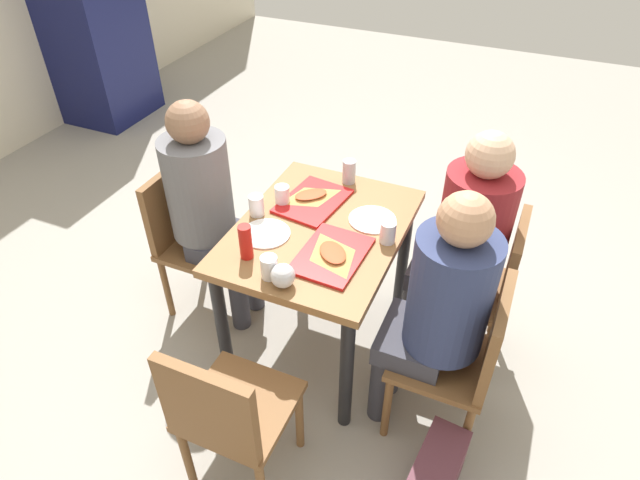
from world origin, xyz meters
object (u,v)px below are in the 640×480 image
object	(u,v)px
pizza_slice_a	(333,253)
plastic_cup_b	(388,232)
paper_plate_near_edge	(372,220)
drink_fridge	(90,7)
paper_plate_center	(266,234)
pizza_slice_b	(311,195)
main_table	(320,247)
chair_far_side	(190,233)
handbag	(436,474)
plastic_cup_c	(269,267)
plastic_cup_d	(282,196)
chair_near_right	(485,281)
tray_red_near	(332,255)
chair_left_end	(227,413)
chair_near_left	(464,355)
person_far_side	(206,200)
plastic_cup_a	(256,205)
person_in_red	(439,303)
person_in_brown_jacket	(464,233)
tray_red_far	(313,201)
foil_bundle	(283,276)
soda_can	(349,172)
condiment_bottle	(246,242)

from	to	relation	value
pizza_slice_a	plastic_cup_b	distance (m)	0.27
paper_plate_near_edge	drink_fridge	size ratio (longest dim) A/B	0.12
paper_plate_center	drink_fridge	distance (m)	3.27
pizza_slice_b	main_table	bearing A→B (deg)	-145.33
chair_far_side	pizza_slice_a	xyz separation A→B (m)	(-0.18, -0.89, 0.29)
handbag	paper_plate_near_edge	bearing A→B (deg)	37.51
plastic_cup_c	plastic_cup_d	xyz separation A→B (m)	(0.48, 0.18, 0.00)
main_table	plastic_cup_c	xyz separation A→B (m)	(-0.39, 0.05, 0.17)
chair_near_right	plastic_cup_c	bearing A→B (deg)	127.89
plastic_cup_d	tray_red_near	bearing A→B (deg)	-125.92
drink_fridge	tray_red_near	bearing A→B (deg)	-122.96
tray_red_near	plastic_cup_b	distance (m)	0.27
chair_left_end	paper_plate_near_edge	bearing A→B (deg)	-11.26
chair_near_left	chair_near_right	distance (m)	0.48
handbag	person_far_side	bearing A→B (deg)	66.76
paper_plate_near_edge	plastic_cup_a	bearing A→B (deg)	108.23
plastic_cup_a	drink_fridge	distance (m)	3.11
person_in_red	pizza_slice_b	distance (m)	0.85
paper_plate_near_edge	handbag	distance (m)	1.11
chair_near_right	person_in_brown_jacket	world-z (taller)	person_in_brown_jacket
person_far_side	plastic_cup_d	xyz separation A→B (m)	(0.10, -0.37, 0.07)
person_far_side	tray_red_far	distance (m)	0.53
paper_plate_near_edge	plastic_cup_d	size ratio (longest dim) A/B	2.20
main_table	chair_far_side	size ratio (longest dim) A/B	1.16
tray_red_near	drink_fridge	size ratio (longest dim) A/B	0.19
person_in_red	foil_bundle	world-z (taller)	person_in_red
handbag	paper_plate_center	bearing A→B (deg)	65.23
plastic_cup_c	soda_can	xyz separation A→B (m)	(0.80, -0.04, 0.01)
chair_near_right	tray_red_near	size ratio (longest dim) A/B	2.31
plastic_cup_a	handbag	distance (m)	1.38
tray_red_near	foil_bundle	size ratio (longest dim) A/B	3.60
paper_plate_near_edge	foil_bundle	distance (m)	0.59
chair_near_right	condiment_bottle	world-z (taller)	condiment_bottle
person_in_brown_jacket	paper_plate_near_edge	size ratio (longest dim) A/B	5.64
plastic_cup_b	person_in_red	bearing A→B (deg)	-131.52
chair_near_left	condiment_bottle	distance (m)	1.01
pizza_slice_a	condiment_bottle	size ratio (longest dim) A/B	1.65
person_in_brown_jacket	paper_plate_center	bearing A→B (deg)	115.41
chair_near_left	person_far_side	world-z (taller)	person_far_side
person_in_brown_jacket	foil_bundle	world-z (taller)	person_in_brown_jacket
chair_far_side	person_far_side	size ratio (longest dim) A/B	0.67
chair_left_end	condiment_bottle	size ratio (longest dim) A/B	5.19
plastic_cup_c	condiment_bottle	xyz separation A→B (m)	(0.07, 0.15, 0.03)
main_table	tray_red_far	bearing A→B (deg)	33.06
plastic_cup_c	foil_bundle	xyz separation A→B (m)	(-0.02, -0.07, 0.00)
paper_plate_near_edge	chair_far_side	bearing A→B (deg)	98.64
person_in_red	plastic_cup_b	world-z (taller)	person_in_red
plastic_cup_a	person_in_brown_jacket	bearing A→B (deg)	-73.95
pizza_slice_a	drink_fridge	distance (m)	3.56
person_in_brown_jacket	pizza_slice_b	size ratio (longest dim) A/B	4.88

